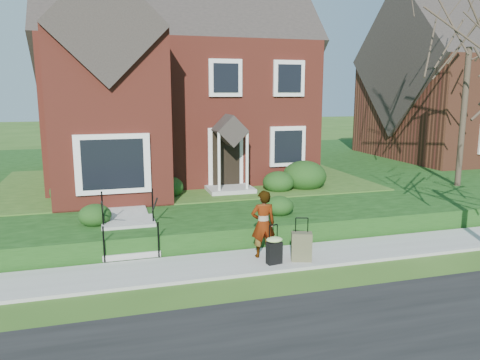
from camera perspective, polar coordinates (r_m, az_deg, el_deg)
name	(u,v)px	position (r m, az deg, el deg)	size (l,w,h in m)	color
ground	(240,264)	(11.55, -0.03, -10.25)	(120.00, 120.00, 0.00)	#2D5119
sidewalk	(240,263)	(11.53, -0.03, -10.06)	(60.00, 1.60, 0.08)	#9E9B93
terrace	(256,172)	(22.70, 2.02, 1.04)	(44.00, 20.00, 0.60)	#15360E
walkway	(124,200)	(15.76, -13.97, -2.42)	(1.20, 6.00, 0.06)	#9E9B93
main_house	(171,64)	(20.18, -8.46, 13.85)	(10.40, 10.20, 9.40)	maroon
neighbour_house	(468,70)	(28.60, 26.07, 11.94)	(9.40, 8.00, 9.20)	brown
front_steps	(129,232)	(12.75, -13.33, -6.25)	(1.40, 2.02, 1.50)	#9E9B93
foundation_shrubs	(226,182)	(16.10, -1.74, -0.24)	(9.65, 4.50, 1.13)	#133510
woman	(263,224)	(11.58, 2.84, -5.37)	(0.62, 0.40, 1.69)	#999999
suitcase_black	(274,249)	(11.28, 4.20, -8.36)	(0.44, 0.38, 0.96)	black
suitcase_olive	(302,246)	(11.55, 7.51, -8.04)	(0.55, 0.42, 1.06)	brown
tree_gap	(471,33)	(19.46, 26.30, 15.75)	(5.60, 5.60, 7.99)	#4F4030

